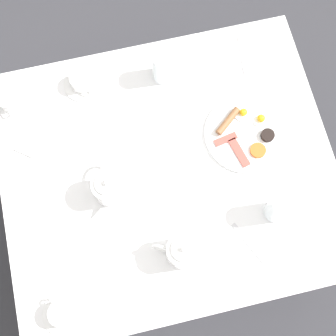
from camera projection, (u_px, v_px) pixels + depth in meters
ground_plane at (168, 210)px, 2.27m from camera, size 8.00×8.00×0.00m
table at (168, 175)px, 1.65m from camera, size 0.98×1.14×0.70m
breakfast_plate at (246, 133)px, 1.62m from camera, size 0.29×0.29×0.04m
teapot_near at (109, 187)px, 1.52m from camera, size 0.20×0.10×0.13m
teapot_far at (182, 251)px, 1.46m from camera, size 0.10×0.19×0.13m
teacup_with_saucer_left at (63, 313)px, 1.44m from camera, size 0.14×0.14×0.06m
teacup_with_saucer_right at (82, 82)px, 1.66m from camera, size 0.14×0.14×0.06m
water_glass_tall at (163, 67)px, 1.63m from camera, size 0.07×0.07×0.13m
water_glass_short at (279, 208)px, 1.49m from camera, size 0.07×0.07×0.14m
creamer_jug at (8, 102)px, 1.64m from camera, size 0.09×0.07×0.05m
napkin_folded at (32, 138)px, 1.62m from camera, size 0.15×0.14×0.01m
fork_by_plate at (160, 137)px, 1.62m from camera, size 0.09×0.18×0.00m
knife_by_plate at (120, 289)px, 1.48m from camera, size 0.16×0.14×0.00m
spoon_for_tea at (249, 243)px, 1.52m from camera, size 0.15×0.08×0.00m
fork_spare at (243, 56)px, 1.71m from camera, size 0.19×0.04×0.00m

